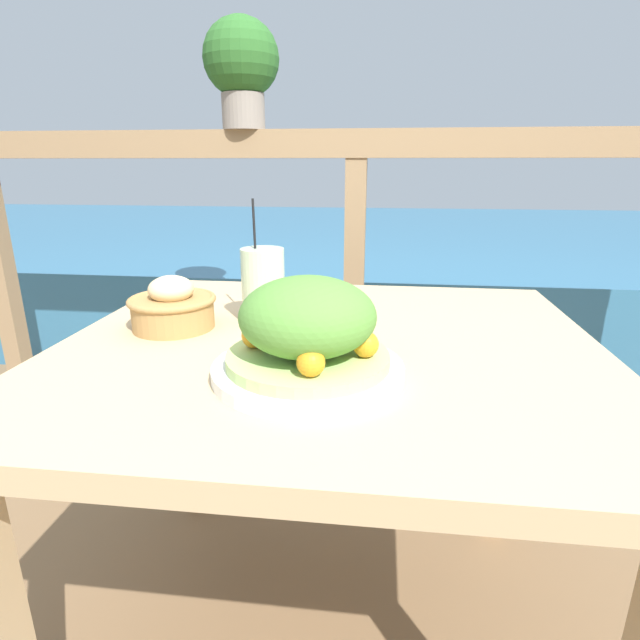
{
  "coord_description": "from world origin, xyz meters",
  "views": [
    {
      "loc": [
        0.09,
        -0.88,
        1.02
      ],
      "look_at": [
        -0.01,
        -0.07,
        0.77
      ],
      "focal_mm": 28.0,
      "sensor_mm": 36.0,
      "label": 1
    }
  ],
  "objects_px": {
    "salad_plate": "(308,334)",
    "drink_glass": "(263,286)",
    "potted_plant": "(241,65)",
    "bread_basket": "(173,307)"
  },
  "relations": [
    {
      "from": "salad_plate",
      "to": "drink_glass",
      "type": "distance_m",
      "value": 0.29
    },
    {
      "from": "salad_plate",
      "to": "drink_glass",
      "type": "relative_size",
      "value": 1.19
    },
    {
      "from": "potted_plant",
      "to": "salad_plate",
      "type": "bearing_deg",
      "value": -70.62
    },
    {
      "from": "salad_plate",
      "to": "potted_plant",
      "type": "xyz_separation_m",
      "value": [
        -0.36,
        1.03,
        0.55
      ]
    },
    {
      "from": "salad_plate",
      "to": "potted_plant",
      "type": "relative_size",
      "value": 0.88
    },
    {
      "from": "salad_plate",
      "to": "drink_glass",
      "type": "xyz_separation_m",
      "value": [
        -0.13,
        0.26,
        0.01
      ]
    },
    {
      "from": "bread_basket",
      "to": "potted_plant",
      "type": "distance_m",
      "value": 1.01
    },
    {
      "from": "drink_glass",
      "to": "potted_plant",
      "type": "xyz_separation_m",
      "value": [
        -0.23,
        0.76,
        0.54
      ]
    },
    {
      "from": "potted_plant",
      "to": "bread_basket",
      "type": "bearing_deg",
      "value": -85.88
    },
    {
      "from": "salad_plate",
      "to": "bread_basket",
      "type": "distance_m",
      "value": 0.36
    }
  ]
}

